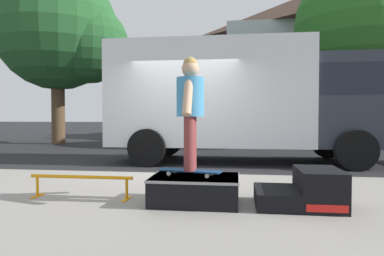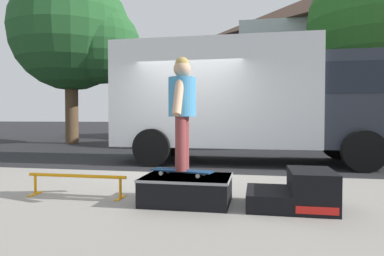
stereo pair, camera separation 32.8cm
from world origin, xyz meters
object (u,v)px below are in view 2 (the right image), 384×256
Objects in this scene: kicker_ramp at (298,192)px; skateboard at (182,171)px; box_truck at (254,97)px; grind_rail at (77,180)px; skater_kid at (182,104)px; street_tree_neighbour at (379,26)px; skate_box at (187,188)px; street_tree_main at (77,35)px.

skateboard is at bearing 178.76° from kicker_ramp.
box_truck is at bearing 96.51° from kicker_ramp.
grind_rail is 0.20× the size of box_truck.
grind_rail is at bearing 178.89° from skater_kid.
skateboard is at bearing -1.11° from grind_rail.
street_tree_neighbour is (4.64, 5.24, 2.96)m from box_truck.
box_truck is at bearing 81.13° from skate_box.
skateboard is at bearing 90.00° from skater_kid.
kicker_ramp is at bearing -0.02° from skate_box.
box_truck is (-0.55, 4.86, 1.40)m from kicker_ramp.
street_tree_main reaches higher than skateboard.
kicker_ramp reaches higher than skate_box.
skateboard is 12.69m from street_tree_main.
box_truck reaches higher than kicker_ramp.
grind_rail is 12.93m from street_tree_neighbour.
box_truck reaches higher than skater_kid.
grind_rail is 1.46m from skateboard.
street_tree_neighbour reaches higher than skateboard.
grind_rail is (-2.82, 0.06, 0.04)m from kicker_ramp.
grind_rail is 0.18× the size of street_tree_main.
kicker_ramp is 1.39m from skateboard.
skateboard reaches higher than skate_box.
kicker_ramp is at bearing -1.24° from skater_kid.
kicker_ramp is at bearing -49.87° from street_tree_main.
box_truck is 7.60m from street_tree_neighbour.
skater_kid is at bearing 155.63° from skate_box.
skater_kid is (0.00, -0.00, 0.83)m from skateboard.
skateboard is 5.05m from box_truck.
box_truck is 9.66m from street_tree_main.
street_tree_main reaches higher than box_truck.
kicker_ramp reaches higher than grind_rail.
street_tree_neighbour is (6.91, 10.04, 4.32)m from grind_rail.
kicker_ramp is 11.74m from street_tree_neighbour.
street_tree_main is 12.35m from street_tree_neighbour.
street_tree_neighbour reaches higher than skate_box.
box_truck reaches higher than grind_rail.
skate_box reaches higher than grind_rail.
kicker_ramp is (1.31, -0.00, 0.01)m from skate_box.
skater_kid is 12.44m from street_tree_main.
skate_box is at bearing -2.18° from grind_rail.
skateboard is 0.83m from skater_kid.
skateboard is 0.11× the size of street_tree_main.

